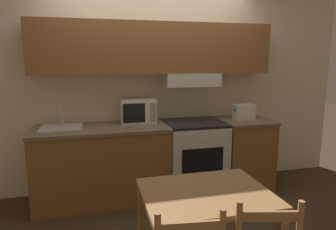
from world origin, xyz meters
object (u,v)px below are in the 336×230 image
object	(u,v)px
microwave	(138,111)
toaster	(244,112)
dining_table	(205,210)
sink_basin	(61,127)
stove_range	(194,156)

from	to	relation	value
microwave	toaster	xyz separation A→B (m)	(1.35, -0.13, -0.05)
dining_table	sink_basin	bearing A→B (deg)	123.16
microwave	sink_basin	world-z (taller)	microwave
toaster	dining_table	distance (m)	2.05
stove_range	sink_basin	xyz separation A→B (m)	(-1.55, -0.01, 0.46)
stove_range	toaster	size ratio (longest dim) A/B	3.46
microwave	toaster	world-z (taller)	microwave
toaster	dining_table	xyz separation A→B (m)	(-1.15, -1.65, -0.35)
stove_range	microwave	size ratio (longest dim) A/B	2.15
sink_basin	dining_table	xyz separation A→B (m)	(1.07, -1.63, -0.28)
stove_range	dining_table	distance (m)	1.72
dining_table	toaster	bearing A→B (deg)	55.15
stove_range	toaster	bearing A→B (deg)	1.26
stove_range	sink_basin	distance (m)	1.61
stove_range	toaster	xyz separation A→B (m)	(0.67, 0.01, 0.54)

